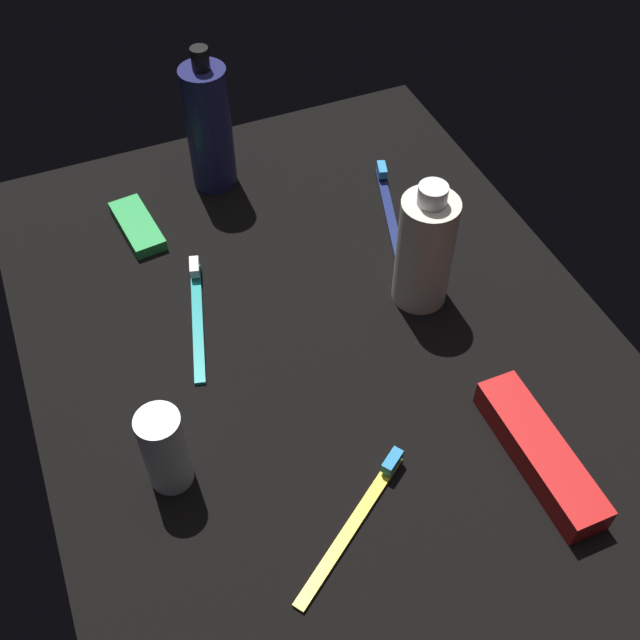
{
  "coord_description": "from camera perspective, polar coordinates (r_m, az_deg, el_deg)",
  "views": [
    {
      "loc": [
        51.23,
        -21.42,
        67.78
      ],
      "look_at": [
        0.0,
        0.0,
        3.0
      ],
      "focal_mm": 43.4,
      "sensor_mm": 36.0,
      "label": 1
    }
  ],
  "objects": [
    {
      "name": "snack_bar_green",
      "position": [
        1.02,
        -13.31,
        6.76
      ],
      "size": [
        10.78,
        5.14,
        1.5
      ],
      "primitive_type": "cube",
      "rotation": [
        0.0,
        0.0,
        0.11
      ],
      "color": "green",
      "rests_on": "ground_plane"
    },
    {
      "name": "toothbrush_teal",
      "position": [
        0.9,
        -9.06,
        0.63
      ],
      "size": [
        17.7,
        5.82,
        2.1
      ],
      "color": "teal",
      "rests_on": "ground_plane"
    },
    {
      "name": "toothpaste_box_red",
      "position": [
        0.8,
        15.89,
        -9.41
      ],
      "size": [
        17.61,
        4.43,
        3.2
      ],
      "primitive_type": "cube",
      "rotation": [
        0.0,
        0.0,
        0.0
      ],
      "color": "red",
      "rests_on": "ground_plane"
    },
    {
      "name": "ground_plane",
      "position": [
        0.88,
        0.0,
        -1.52
      ],
      "size": [
        84.0,
        64.0,
        1.2
      ],
      "primitive_type": "cube",
      "color": "black"
    },
    {
      "name": "bodywash_bottle",
      "position": [
        0.87,
        7.74,
        5.16
      ],
      "size": [
        6.43,
        6.43,
        16.46
      ],
      "color": "silver",
      "rests_on": "ground_plane"
    },
    {
      "name": "deodorant_stick",
      "position": [
        0.75,
        -11.36,
        -9.36
      ],
      "size": [
        4.28,
        4.28,
        10.04
      ],
      "primitive_type": "cylinder",
      "color": "silver",
      "rests_on": "ground_plane"
    },
    {
      "name": "toothbrush_navy",
      "position": [
        1.03,
        5.07,
        8.39
      ],
      "size": [
        17.54,
        6.52,
        2.1
      ],
      "color": "navy",
      "rests_on": "ground_plane"
    },
    {
      "name": "lotion_bottle",
      "position": [
        1.03,
        -8.19,
        13.87
      ],
      "size": [
        5.88,
        5.88,
        19.88
      ],
      "color": "#1C1E50",
      "rests_on": "ground_plane"
    },
    {
      "name": "toothbrush_yellow",
      "position": [
        0.75,
        2.76,
        -14.29
      ],
      "size": [
        11.26,
        15.47,
        2.1
      ],
      "color": "yellow",
      "rests_on": "ground_plane"
    }
  ]
}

